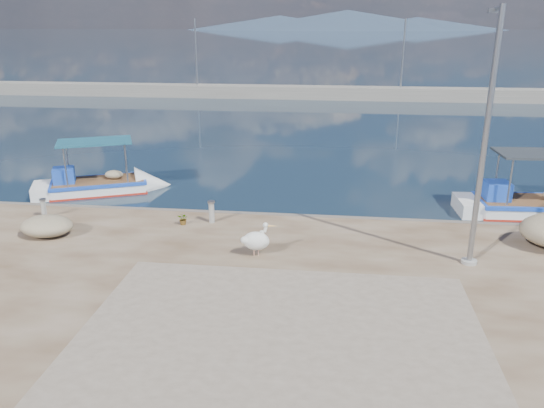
% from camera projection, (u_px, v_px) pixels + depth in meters
% --- Properties ---
extents(ground, '(1400.00, 1400.00, 0.00)m').
position_uv_depth(ground, '(255.00, 293.00, 14.60)').
color(ground, '#162635').
rests_on(ground, ground).
extents(quay_patch, '(9.00, 7.00, 0.01)m').
position_uv_depth(quay_patch, '(279.00, 341.00, 11.51)').
color(quay_patch, gray).
rests_on(quay_patch, quay).
extents(breakwater, '(120.00, 2.20, 7.50)m').
position_uv_depth(breakwater, '(317.00, 93.00, 51.98)').
color(breakwater, gray).
rests_on(breakwater, ground).
extents(mountains, '(370.00, 280.00, 22.00)m').
position_uv_depth(mountains, '(343.00, 21.00, 621.55)').
color(mountains, '#28384C').
rests_on(mountains, ground).
extents(boat_left, '(5.82, 3.90, 2.67)m').
position_uv_depth(boat_left, '(98.00, 187.00, 23.26)').
color(boat_left, white).
rests_on(boat_left, ground).
extents(boat_right, '(6.02, 2.24, 2.85)m').
position_uv_depth(boat_right, '(531.00, 209.00, 20.56)').
color(boat_right, white).
rests_on(boat_right, ground).
extents(pelican, '(1.09, 0.68, 1.03)m').
position_uv_depth(pelican, '(257.00, 240.00, 15.59)').
color(pelican, tan).
rests_on(pelican, quay).
extents(lamp_post, '(0.44, 0.96, 7.00)m').
position_uv_depth(lamp_post, '(483.00, 151.00, 14.20)').
color(lamp_post, gray).
rests_on(lamp_post, quay).
extents(bollard_near, '(0.25, 0.25, 0.77)m').
position_uv_depth(bollard_near, '(212.00, 211.00, 18.24)').
color(bollard_near, gray).
rests_on(bollard_near, quay).
extents(bollard_far, '(0.23, 0.23, 0.70)m').
position_uv_depth(bollard_far, '(44.00, 207.00, 18.70)').
color(bollard_far, gray).
rests_on(bollard_far, quay).
extents(potted_plant, '(0.46, 0.42, 0.42)m').
position_uv_depth(potted_plant, '(183.00, 219.00, 18.10)').
color(potted_plant, '#33722D').
rests_on(potted_plant, quay).
extents(net_pile_b, '(1.68, 1.31, 0.65)m').
position_uv_depth(net_pile_b, '(47.00, 226.00, 17.13)').
color(net_pile_b, tan).
rests_on(net_pile_b, quay).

